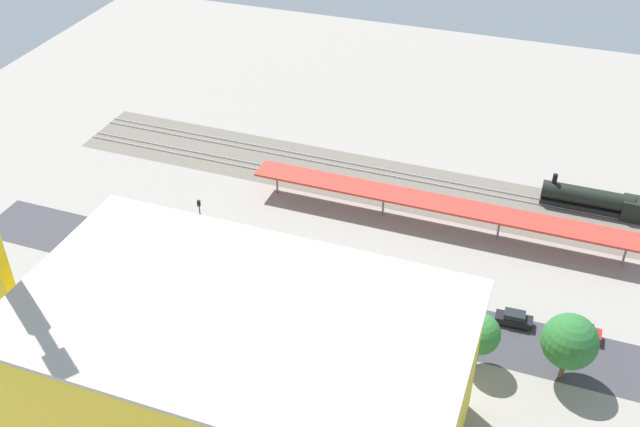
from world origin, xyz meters
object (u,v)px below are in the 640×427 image
street_tree_2 (570,341)px  traffic_light (200,216)px  parked_car_2 (453,303)px  street_tree_3 (480,334)px  locomotive (597,201)px  box_truck_1 (189,289)px  box_truck_0 (343,316)px  construction_building (243,380)px  parked_car_0 (581,332)px  parked_car_1 (514,319)px  parked_car_3 (398,290)px  street_tree_1 (277,288)px  street_tree_0 (127,244)px  platform_canopy_near (441,204)px

street_tree_2 → traffic_light: bearing=-10.4°
parked_car_2 → street_tree_3: (-4.23, 8.64, 4.06)m
locomotive → traffic_light: 57.35m
box_truck_1 → box_truck_0: bearing=-175.2°
construction_building → box_truck_1: size_ratio=4.44×
parked_car_0 → street_tree_2: (1.70, 7.24, 4.79)m
parked_car_1 → parked_car_0: bearing=-177.1°
parked_car_2 → street_tree_2: bearing=151.5°
parked_car_0 → parked_car_3: (22.33, -0.27, 0.01)m
parked_car_0 → traffic_light: bearing=-2.0°
street_tree_1 → street_tree_0: bearing=-1.1°
street_tree_2 → street_tree_3: 9.54m
box_truck_0 → street_tree_3: size_ratio=1.17×
parked_car_1 → street_tree_1: bearing=15.8°
street_tree_2 → parked_car_1: bearing=-48.4°
locomotive → street_tree_1: street_tree_1 is taller
construction_building → street_tree_1: bearing=-76.9°
parked_car_0 → box_truck_0: bearing=15.4°
street_tree_0 → street_tree_1: 20.58m
parked_car_2 → street_tree_0: street_tree_0 is taller
parked_car_3 → street_tree_2: street_tree_2 is taller
platform_canopy_near → traffic_light: 33.45m
platform_canopy_near → street_tree_0: size_ratio=6.39×
construction_building → street_tree_0: (24.43, -18.41, -3.11)m
platform_canopy_near → box_truck_1: size_ratio=5.98×
street_tree_3 → parked_car_2: bearing=-63.9°
locomotive → parked_car_0: locomotive is taller
locomotive → parked_car_2: 31.75m
platform_canopy_near → street_tree_3: street_tree_3 is taller
parked_car_2 → parked_car_1: bearing=175.8°
street_tree_0 → traffic_light: street_tree_0 is taller
street_tree_1 → box_truck_1: bearing=4.7°
street_tree_1 → street_tree_2: size_ratio=0.74×
parked_car_1 → street_tree_1: 28.90m
parked_car_1 → parked_car_3: (14.56, -0.66, -0.03)m
parked_car_1 → box_truck_1: (39.22, 8.78, 0.76)m
parked_car_3 → street_tree_3: street_tree_3 is taller
locomotive → box_truck_1: bearing=37.7°
box_truck_1 → traffic_light: size_ratio=1.29×
parked_car_3 → parked_car_1: bearing=177.4°
parked_car_0 → box_truck_0: size_ratio=0.55×
parked_car_2 → street_tree_1: street_tree_1 is taller
parked_car_0 → street_tree_0: size_ratio=0.54×
box_truck_0 → street_tree_1: 8.58m
locomotive → parked_car_0: 27.62m
parked_car_0 → parked_car_1: (7.78, 0.39, 0.04)m
platform_canopy_near → locomotive: size_ratio=3.47×
parked_car_3 → box_truck_0: (4.90, 7.79, 0.90)m
box_truck_0 → street_tree_0: (28.68, 0.30, 3.85)m
platform_canopy_near → box_truck_1: bearing=43.8°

